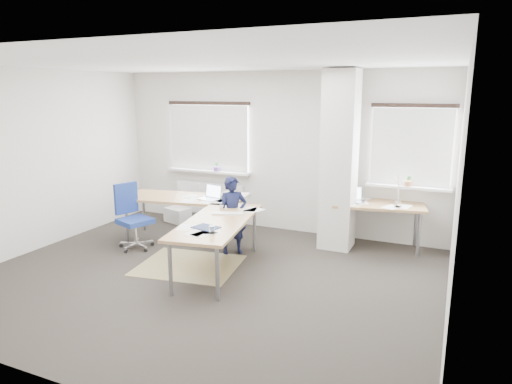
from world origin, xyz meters
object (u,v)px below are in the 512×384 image
at_px(desk_main, 202,210).
at_px(person, 233,215).
at_px(desk_side, 378,206).
at_px(task_chair, 134,231).

xyz_separation_m(desk_main, person, (0.43, 0.19, -0.09)).
bearing_deg(desk_side, desk_main, -161.02).
distance_m(task_chair, person, 1.63).
xyz_separation_m(desk_side, person, (-1.98, -1.15, -0.09)).
height_order(desk_side, person, desk_side).
xyz_separation_m(desk_main, task_chair, (-1.11, -0.24, -0.40)).
bearing_deg(desk_main, person, 14.14).
bearing_deg(task_chair, person, 34.84).
bearing_deg(person, desk_side, -9.95).
height_order(desk_main, person, person).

